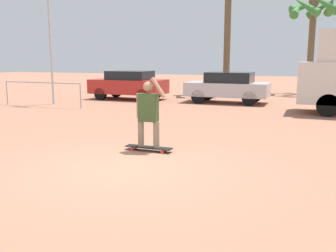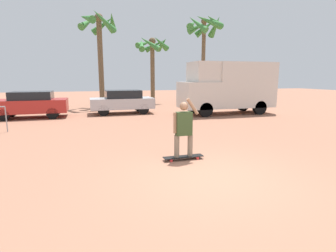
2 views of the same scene
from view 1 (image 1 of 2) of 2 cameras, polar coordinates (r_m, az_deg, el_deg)
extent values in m
plane|color=#A36B51|center=(7.30, -6.63, -6.45)|extent=(80.00, 80.00, 0.00)
cube|color=black|center=(8.58, -2.96, -3.25)|extent=(1.11, 0.25, 0.02)
cylinder|color=red|center=(8.66, -5.52, -3.48)|extent=(0.08, 0.03, 0.08)
cylinder|color=red|center=(8.84, -4.91, -3.18)|extent=(0.08, 0.03, 0.08)
cylinder|color=red|center=(8.35, -0.89, -3.95)|extent=(0.08, 0.03, 0.08)
cylinder|color=red|center=(8.54, -0.36, -3.63)|extent=(0.08, 0.03, 0.08)
cylinder|color=gray|center=(8.59, -4.15, -1.16)|extent=(0.14, 0.14, 0.59)
cylinder|color=gray|center=(8.44, -1.79, -1.35)|extent=(0.14, 0.14, 0.59)
cube|color=#384C28|center=(8.41, -3.02, 2.83)|extent=(0.43, 0.22, 0.63)
sphere|color=#A37556|center=(8.37, -3.05, 6.01)|extent=(0.23, 0.23, 0.23)
cylinder|color=#A37556|center=(8.51, -4.52, 3.14)|extent=(0.09, 0.09, 0.56)
cylinder|color=#A37556|center=(8.27, -1.50, 5.88)|extent=(0.36, 0.09, 0.46)
cylinder|color=black|center=(14.78, 23.21, 2.93)|extent=(0.83, 0.28, 0.83)
cylinder|color=black|center=(16.58, 23.06, 3.65)|extent=(0.83, 0.28, 0.83)
cube|color=silver|center=(15.61, 23.01, 6.14)|extent=(2.03, 2.09, 1.54)
cube|color=black|center=(15.59, 21.59, 7.37)|extent=(0.04, 1.78, 0.77)
cylinder|color=black|center=(17.59, 4.66, 4.50)|extent=(0.66, 0.22, 0.66)
cylinder|color=black|center=(19.08, 6.02, 4.93)|extent=(0.66, 0.22, 0.66)
cylinder|color=black|center=(17.07, 12.33, 4.12)|extent=(0.66, 0.22, 0.66)
cylinder|color=black|center=(18.59, 13.10, 4.58)|extent=(0.66, 0.22, 0.66)
cube|color=#BCBCC1|center=(18.02, 9.03, 5.56)|extent=(3.83, 1.77, 0.64)
cube|color=black|center=(17.96, 9.38, 7.33)|extent=(2.11, 1.56, 0.48)
cylinder|color=black|center=(19.35, -10.23, 4.84)|extent=(0.62, 0.22, 0.62)
cylinder|color=black|center=(20.73, -7.90, 5.26)|extent=(0.62, 0.22, 0.62)
cylinder|color=black|center=(18.23, -3.87, 4.65)|extent=(0.62, 0.22, 0.62)
cylinder|color=black|center=(19.69, -1.87, 5.09)|extent=(0.62, 0.22, 0.62)
cube|color=#B22823|center=(19.44, -6.04, 6.02)|extent=(3.81, 1.82, 0.71)
cube|color=black|center=(19.36, -5.81, 7.71)|extent=(2.10, 1.61, 0.44)
cylinder|color=brown|center=(23.86, 20.96, 10.94)|extent=(0.37, 0.37, 5.28)
sphere|color=brown|center=(24.07, 21.38, 17.22)|extent=(0.59, 0.59, 0.59)
cone|color=#387F38|center=(24.16, 23.58, 16.55)|extent=(0.74, 1.93, 1.16)
cone|color=#387F38|center=(24.84, 22.39, 16.36)|extent=(1.88, 1.33, 1.26)
cone|color=#387F38|center=(24.79, 20.04, 16.75)|extent=(1.82, 1.55, 0.97)
cone|color=#387F38|center=(24.22, 19.13, 16.63)|extent=(0.82, 1.88, 1.39)
cone|color=#387F38|center=(23.24, 20.24, 16.84)|extent=(1.84, 1.29, 1.41)
cone|color=#387F38|center=(23.32, 22.76, 16.83)|extent=(1.79, 1.55, 1.21)
cylinder|color=brown|center=(22.15, 9.01, 13.08)|extent=(0.38, 0.38, 6.44)
cylinder|color=#B7B7BC|center=(17.97, -17.48, 11.77)|extent=(0.09, 0.09, 5.41)
cylinder|color=#99999E|center=(17.30, -18.73, 6.29)|extent=(3.98, 0.05, 0.05)
cylinder|color=#99999E|center=(18.68, -23.33, 4.63)|extent=(0.04, 0.04, 1.05)
cylinder|color=#99999E|center=(16.14, -13.19, 4.44)|extent=(0.04, 0.04, 1.05)
camera|label=2|loc=(5.97, -58.24, 6.64)|focal=28.00mm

